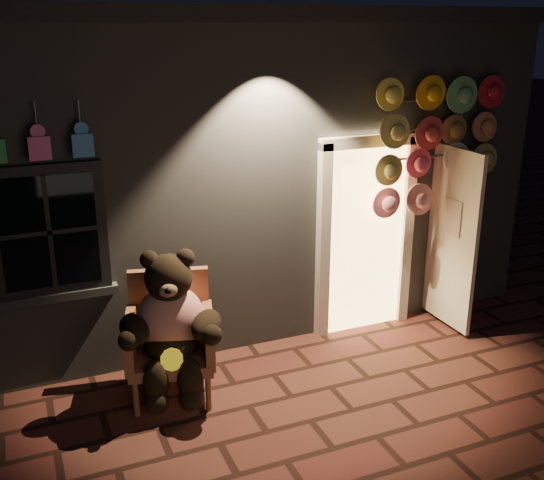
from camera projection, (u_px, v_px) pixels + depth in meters
ground at (311, 421)px, 5.55m from camera, size 60.00×60.00×0.00m
shop_building at (182, 147)px, 8.47m from camera, size 7.30×5.95×3.51m
wicker_armchair at (170, 335)px, 5.85m from camera, size 0.92×0.87×1.13m
teddy_bear at (171, 325)px, 5.67m from camera, size 0.96×0.86×1.37m
hat_rack at (436, 141)px, 6.74m from camera, size 1.56×0.22×2.76m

